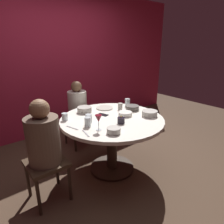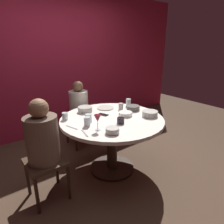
{
  "view_description": "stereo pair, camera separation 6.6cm",
  "coord_description": "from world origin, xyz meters",
  "px_view_note": "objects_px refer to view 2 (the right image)",
  "views": [
    {
      "loc": [
        -1.47,
        -1.85,
        1.66
      ],
      "look_at": [
        0.0,
        0.0,
        0.83
      ],
      "focal_mm": 31.66,
      "sensor_mm": 36.0,
      "label": 1
    },
    {
      "loc": [
        -1.42,
        -1.89,
        1.66
      ],
      "look_at": [
        0.0,
        0.0,
        0.83
      ],
      "focal_mm": 31.66,
      "sensor_mm": 36.0,
      "label": 2
    }
  ],
  "objects_px": {
    "candle_holder": "(121,120)",
    "bowl_small_white": "(112,130)",
    "cup_by_right_diner": "(121,107)",
    "bowl_serving_large": "(150,114)",
    "seated_diner_back": "(79,106)",
    "bowl_sauce_side": "(85,109)",
    "seated_diner_left": "(43,140)",
    "cup_far_edge": "(87,122)",
    "wine_glass": "(98,119)",
    "bowl_salad_center": "(133,108)",
    "dining_table": "(112,129)",
    "cup_near_candle": "(88,118)",
    "bowl_rice_portion": "(125,114)",
    "cup_by_left_diner": "(65,116)",
    "dinner_plate": "(105,108)",
    "cell_phone": "(103,115)",
    "cup_center_front": "(128,103)"
  },
  "relations": [
    {
      "from": "bowl_serving_large",
      "to": "bowl_sauce_side",
      "type": "bearing_deg",
      "value": 131.62
    },
    {
      "from": "cell_phone",
      "to": "cup_by_right_diner",
      "type": "height_order",
      "value": "cup_by_right_diner"
    },
    {
      "from": "bowl_rice_portion",
      "to": "cup_center_front",
      "type": "distance_m",
      "value": 0.42
    },
    {
      "from": "seated_diner_back",
      "to": "cup_far_edge",
      "type": "relative_size",
      "value": 10.18
    },
    {
      "from": "candle_holder",
      "to": "bowl_small_white",
      "type": "height_order",
      "value": "candle_holder"
    },
    {
      "from": "dinner_plate",
      "to": "wine_glass",
      "type": "bearing_deg",
      "value": -131.36
    },
    {
      "from": "bowl_serving_large",
      "to": "bowl_salad_center",
      "type": "height_order",
      "value": "bowl_serving_large"
    },
    {
      "from": "cup_by_right_diner",
      "to": "bowl_salad_center",
      "type": "bearing_deg",
      "value": -41.07
    },
    {
      "from": "bowl_small_white",
      "to": "cup_by_right_diner",
      "type": "distance_m",
      "value": 0.79
    },
    {
      "from": "cell_phone",
      "to": "bowl_serving_large",
      "type": "distance_m",
      "value": 0.62
    },
    {
      "from": "bowl_small_white",
      "to": "seated_diner_left",
      "type": "bearing_deg",
      "value": 149.9
    },
    {
      "from": "cell_phone",
      "to": "cup_by_right_diner",
      "type": "xyz_separation_m",
      "value": [
        0.33,
        0.02,
        0.04
      ]
    },
    {
      "from": "bowl_salad_center",
      "to": "cup_far_edge",
      "type": "bearing_deg",
      "value": -172.54
    },
    {
      "from": "dinner_plate",
      "to": "bowl_rice_portion",
      "type": "height_order",
      "value": "bowl_rice_portion"
    },
    {
      "from": "dining_table",
      "to": "seated_diner_left",
      "type": "height_order",
      "value": "seated_diner_left"
    },
    {
      "from": "bowl_salad_center",
      "to": "bowl_small_white",
      "type": "distance_m",
      "value": 0.82
    },
    {
      "from": "dining_table",
      "to": "bowl_rice_portion",
      "type": "bearing_deg",
      "value": -11.9
    },
    {
      "from": "wine_glass",
      "to": "bowl_sauce_side",
      "type": "height_order",
      "value": "wine_glass"
    },
    {
      "from": "bowl_serving_large",
      "to": "bowl_sauce_side",
      "type": "height_order",
      "value": "bowl_sauce_side"
    },
    {
      "from": "seated_diner_left",
      "to": "cup_far_edge",
      "type": "height_order",
      "value": "seated_diner_left"
    },
    {
      "from": "bowl_rice_portion",
      "to": "cup_by_right_diner",
      "type": "height_order",
      "value": "cup_by_right_diner"
    },
    {
      "from": "seated_diner_left",
      "to": "cup_by_left_diner",
      "type": "height_order",
      "value": "seated_diner_left"
    },
    {
      "from": "seated_diner_back",
      "to": "bowl_sauce_side",
      "type": "relative_size",
      "value": 5.55
    },
    {
      "from": "seated_diner_back",
      "to": "bowl_serving_large",
      "type": "height_order",
      "value": "seated_diner_back"
    },
    {
      "from": "dining_table",
      "to": "wine_glass",
      "type": "height_order",
      "value": "wine_glass"
    },
    {
      "from": "cup_by_right_diner",
      "to": "bowl_serving_large",
      "type": "bearing_deg",
      "value": -72.65
    },
    {
      "from": "dining_table",
      "to": "candle_holder",
      "type": "distance_m",
      "value": 0.28
    },
    {
      "from": "wine_glass",
      "to": "bowl_rice_portion",
      "type": "bearing_deg",
      "value": 16.82
    },
    {
      "from": "bowl_sauce_side",
      "to": "bowl_small_white",
      "type": "bearing_deg",
      "value": -98.17
    },
    {
      "from": "seated_diner_left",
      "to": "candle_holder",
      "type": "distance_m",
      "value": 0.9
    },
    {
      "from": "bowl_serving_large",
      "to": "seated_diner_back",
      "type": "bearing_deg",
      "value": 110.71
    },
    {
      "from": "bowl_serving_large",
      "to": "seated_diner_left",
      "type": "bearing_deg",
      "value": 169.44
    },
    {
      "from": "seated_diner_left",
      "to": "cup_near_candle",
      "type": "relative_size",
      "value": 11.31
    },
    {
      "from": "seated_diner_left",
      "to": "cup_center_front",
      "type": "bearing_deg",
      "value": 10.12
    },
    {
      "from": "bowl_serving_large",
      "to": "bowl_sauce_side",
      "type": "xyz_separation_m",
      "value": [
        -0.59,
        0.66,
        0.0
      ]
    },
    {
      "from": "cup_by_left_diner",
      "to": "wine_glass",
      "type": "bearing_deg",
      "value": -72.87
    },
    {
      "from": "bowl_sauce_side",
      "to": "cup_by_left_diner",
      "type": "relative_size",
      "value": 2.19
    },
    {
      "from": "wine_glass",
      "to": "bowl_serving_large",
      "type": "xyz_separation_m",
      "value": [
        0.78,
        -0.04,
        -0.09
      ]
    },
    {
      "from": "dining_table",
      "to": "bowl_salad_center",
      "type": "height_order",
      "value": "bowl_salad_center"
    },
    {
      "from": "cup_center_front",
      "to": "seated_diner_left",
      "type": "bearing_deg",
      "value": -169.88
    },
    {
      "from": "seated_diner_back",
      "to": "wine_glass",
      "type": "relative_size",
      "value": 6.25
    },
    {
      "from": "cup_near_candle",
      "to": "cup_by_right_diner",
      "type": "relative_size",
      "value": 1.05
    },
    {
      "from": "candle_holder",
      "to": "bowl_small_white",
      "type": "relative_size",
      "value": 0.63
    },
    {
      "from": "dinner_plate",
      "to": "bowl_serving_large",
      "type": "xyz_separation_m",
      "value": [
        0.27,
        -0.62,
        0.03
      ]
    },
    {
      "from": "seated_diner_back",
      "to": "candle_holder",
      "type": "height_order",
      "value": "seated_diner_back"
    },
    {
      "from": "bowl_serving_large",
      "to": "bowl_rice_portion",
      "type": "distance_m",
      "value": 0.32
    },
    {
      "from": "wine_glass",
      "to": "bowl_sauce_side",
      "type": "xyz_separation_m",
      "value": [
        0.19,
        0.62,
        -0.09
      ]
    },
    {
      "from": "dining_table",
      "to": "candle_holder",
      "type": "bearing_deg",
      "value": -97.2
    },
    {
      "from": "dining_table",
      "to": "seated_diner_back",
      "type": "xyz_separation_m",
      "value": [
        0.0,
        0.9,
        0.09
      ]
    },
    {
      "from": "dinner_plate",
      "to": "bowl_rice_portion",
      "type": "xyz_separation_m",
      "value": [
        0.03,
        -0.42,
        0.02
      ]
    }
  ]
}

